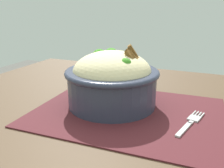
{
  "coord_description": "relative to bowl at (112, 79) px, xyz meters",
  "views": [
    {
      "loc": [
        0.16,
        -0.45,
        0.95
      ],
      "look_at": [
        -0.04,
        0.03,
        0.78
      ],
      "focal_mm": 38.51,
      "sensor_mm": 36.0,
      "label": 1
    }
  ],
  "objects": [
    {
      "name": "table",
      "position": [
        0.04,
        -0.03,
        -0.14
      ],
      "size": [
        1.01,
        0.84,
        0.73
      ],
      "color": "#4C3826",
      "rests_on": "ground_plane"
    },
    {
      "name": "fork",
      "position": [
        0.18,
        -0.03,
        -0.06
      ],
      "size": [
        0.04,
        0.13,
        0.0
      ],
      "color": "#B6B6B6",
      "rests_on": "placemat"
    },
    {
      "name": "bowl",
      "position": [
        0.0,
        0.0,
        0.0
      ],
      "size": [
        0.25,
        0.25,
        0.14
      ],
      "color": "#2D3347",
      "rests_on": "placemat"
    },
    {
      "name": "placemat",
      "position": [
        0.05,
        -0.02,
        -0.06
      ],
      "size": [
        0.41,
        0.32,
        0.0
      ],
      "primitive_type": "cube",
      "rotation": [
        0.0,
        0.0,
        0.03
      ],
      "color": "#47191E",
      "rests_on": "table"
    }
  ]
}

